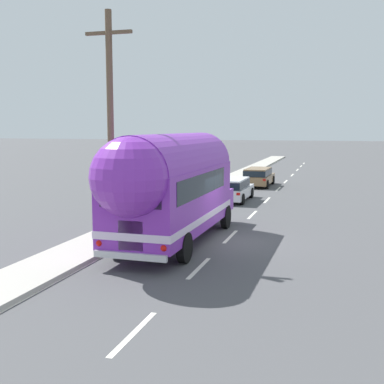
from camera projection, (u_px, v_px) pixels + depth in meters
name	position (u px, v px, depth m)	size (l,w,h in m)	color
ground_plane	(226.00, 241.00, 18.89)	(300.00, 300.00, 0.00)	#4C4C4F
lane_markings	(232.00, 195.00, 31.66)	(3.64, 80.00, 0.01)	silver
sidewalk_slab	(190.00, 199.00, 29.66)	(2.00, 90.00, 0.15)	#ADA89E
utility_pole	(111.00, 125.00, 17.92)	(1.80, 0.24, 8.50)	brown
painted_bus	(170.00, 184.00, 17.75)	(2.67, 10.29, 4.12)	purple
car_lead	(232.00, 188.00, 29.06)	(1.94, 4.29, 1.37)	white
car_second	(258.00, 176.00, 36.42)	(1.93, 4.46, 1.37)	olive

